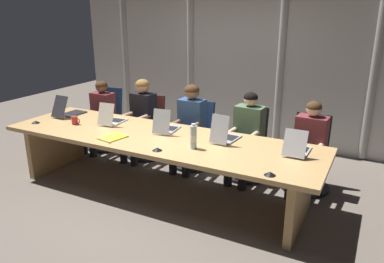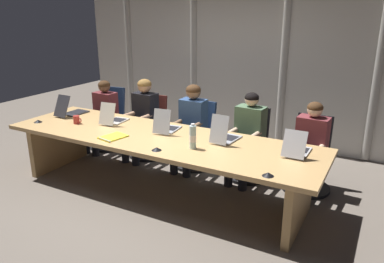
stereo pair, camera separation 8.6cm
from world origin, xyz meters
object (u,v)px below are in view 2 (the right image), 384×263
(laptop_right_mid, at_px, (225,136))
(person_left_end, at_px, (102,112))
(office_chair_left_mid, at_px, (149,133))
(laptop_right_end, at_px, (297,149))
(person_left_mid, at_px, (142,114))
(person_right_mid, at_px, (247,133))
(conference_mic_right_side, at_px, (38,121))
(office_chair_right_end, at_px, (308,162))
(laptop_center, at_px, (167,127))
(person_right_end, at_px, (309,144))
(conference_mic_middle, at_px, (157,149))
(person_center, at_px, (190,122))
(office_chair_left_end, at_px, (109,125))
(laptop_left_mid, at_px, (114,119))
(water_bottle_primary, at_px, (193,137))
(office_chair_right_mid, at_px, (249,152))
(office_chair_center, at_px, (195,142))
(coffee_mug_near, at_px, (77,120))
(conference_mic_left_side, at_px, (268,174))
(laptop_left_end, at_px, (71,111))

(laptop_right_mid, distance_m, person_left_end, 2.47)
(office_chair_left_mid, bearing_deg, laptop_right_end, 66.50)
(person_left_mid, relative_size, person_right_mid, 1.03)
(conference_mic_right_side, bearing_deg, office_chair_left_mid, 54.77)
(person_left_end, bearing_deg, office_chair_right_end, 96.49)
(laptop_center, bearing_deg, person_right_end, -75.18)
(person_right_mid, height_order, conference_mic_middle, person_right_mid)
(person_center, xyz_separation_m, conference_mic_right_side, (-1.71, -1.12, 0.07))
(laptop_center, distance_m, office_chair_right_end, 1.83)
(person_left_mid, bearing_deg, laptop_right_end, 80.23)
(office_chair_left_end, bearing_deg, person_center, 77.56)
(laptop_right_end, distance_m, person_center, 1.73)
(laptop_left_mid, height_order, water_bottle_primary, laptop_left_mid)
(water_bottle_primary, bearing_deg, laptop_right_end, 20.38)
(office_chair_right_mid, height_order, person_left_end, person_left_end)
(office_chair_center, height_order, person_left_end, person_left_end)
(office_chair_right_mid, height_order, coffee_mug_near, office_chair_right_mid)
(laptop_right_end, xyz_separation_m, conference_mic_left_side, (-0.09, -0.68, -0.04))
(laptop_left_end, distance_m, conference_mic_middle, 1.97)
(laptop_right_mid, relative_size, person_center, 0.36)
(office_chair_right_mid, distance_m, conference_mic_left_side, 1.66)
(coffee_mug_near, bearing_deg, conference_mic_left_side, -7.92)
(office_chair_right_end, bearing_deg, person_left_end, -87.58)
(person_right_mid, bearing_deg, office_chair_right_end, 106.28)
(person_left_end, xyz_separation_m, person_right_mid, (2.43, 0.01, 0.03))
(person_right_mid, xyz_separation_m, coffee_mug_near, (-2.05, -0.91, 0.13))
(office_chair_right_mid, distance_m, coffee_mug_near, 2.33)
(coffee_mug_near, bearing_deg, office_chair_left_end, 111.22)
(person_left_mid, bearing_deg, coffee_mug_near, -18.51)
(conference_mic_left_side, bearing_deg, conference_mic_right_side, 176.91)
(laptop_right_mid, distance_m, conference_mic_middle, 0.81)
(laptop_center, xyz_separation_m, person_left_end, (-1.61, 0.62, -0.16))
(laptop_left_mid, relative_size, laptop_right_mid, 0.96)
(person_right_end, bearing_deg, laptop_left_end, -75.09)
(laptop_right_mid, bearing_deg, water_bottle_primary, 155.88)
(person_left_end, distance_m, water_bottle_primary, 2.40)
(laptop_left_end, distance_m, office_chair_right_mid, 2.58)
(laptop_center, height_order, laptop_right_end, laptop_center)
(office_chair_left_end, height_order, coffee_mug_near, office_chair_left_end)
(laptop_right_end, distance_m, conference_mic_left_side, 0.69)
(office_chair_right_mid, bearing_deg, person_center, -83.69)
(person_right_mid, bearing_deg, conference_mic_right_side, -61.67)
(conference_mic_left_side, distance_m, conference_mic_right_side, 3.24)
(laptop_left_mid, height_order, person_right_end, person_right_end)
(person_left_end, xyz_separation_m, person_right_end, (3.22, 0.00, 0.01))
(person_center, distance_m, coffee_mug_near, 1.52)
(office_chair_right_end, bearing_deg, laptop_right_end, -0.12)
(office_chair_left_end, height_order, office_chair_right_mid, office_chair_left_end)
(person_left_mid, xyz_separation_m, person_right_end, (2.44, -0.01, -0.04))
(person_center, height_order, person_right_end, person_center)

